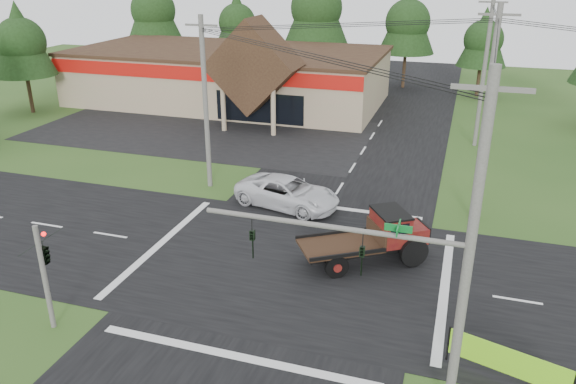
% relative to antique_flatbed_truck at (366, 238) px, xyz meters
% --- Properties ---
extents(ground, '(120.00, 120.00, 0.00)m').
position_rel_antique_flatbed_truck_xyz_m(ground, '(-3.20, -1.29, -1.27)').
color(ground, '#2B4C1B').
rests_on(ground, ground).
extents(road_ns, '(12.00, 120.00, 0.02)m').
position_rel_antique_flatbed_truck_xyz_m(road_ns, '(-3.20, -1.29, -1.26)').
color(road_ns, black).
rests_on(road_ns, ground).
extents(road_ew, '(120.00, 12.00, 0.02)m').
position_rel_antique_flatbed_truck_xyz_m(road_ew, '(-3.20, -1.29, -1.26)').
color(road_ew, black).
rests_on(road_ew, ground).
extents(parking_apron, '(28.00, 14.00, 0.02)m').
position_rel_antique_flatbed_truck_xyz_m(parking_apron, '(-17.20, 17.71, -1.26)').
color(parking_apron, black).
rests_on(parking_apron, ground).
extents(cvs_building, '(30.40, 18.20, 9.19)m').
position_rel_antique_flatbed_truck_xyz_m(cvs_building, '(-18.90, 28.28, 1.50)').
color(cvs_building, tan).
rests_on(cvs_building, ground).
extents(traffic_signal_mast, '(8.12, 0.24, 7.00)m').
position_rel_antique_flatbed_truck_xyz_m(traffic_signal_mast, '(2.62, -8.79, 3.15)').
color(traffic_signal_mast, '#595651').
rests_on(traffic_signal_mast, ground).
extents(traffic_signal_corner, '(0.53, 2.48, 4.40)m').
position_rel_antique_flatbed_truck_xyz_m(traffic_signal_corner, '(-10.70, -8.61, 2.25)').
color(traffic_signal_corner, '#595651').
rests_on(traffic_signal_corner, ground).
extents(utility_pole_nr, '(2.00, 0.30, 11.00)m').
position_rel_antique_flatbed_truck_xyz_m(utility_pole_nr, '(4.30, -8.79, 4.36)').
color(utility_pole_nr, '#595651').
rests_on(utility_pole_nr, ground).
extents(utility_pole_nw, '(2.00, 0.30, 10.50)m').
position_rel_antique_flatbed_truck_xyz_m(utility_pole_nw, '(-11.20, 6.71, 4.11)').
color(utility_pole_nw, '#595651').
rests_on(utility_pole_nw, ground).
extents(utility_pole_ne, '(2.00, 0.30, 11.50)m').
position_rel_antique_flatbed_truck_xyz_m(utility_pole_ne, '(4.80, 6.71, 4.62)').
color(utility_pole_ne, '#595651').
rests_on(utility_pole_ne, ground).
extents(utility_pole_n, '(2.00, 0.30, 11.20)m').
position_rel_antique_flatbed_truck_xyz_m(utility_pole_n, '(4.80, 20.71, 4.47)').
color(utility_pole_n, '#595651').
rests_on(utility_pole_n, ground).
extents(tree_row_a, '(6.72, 6.72, 12.12)m').
position_rel_antique_flatbed_truck_xyz_m(tree_row_a, '(-33.20, 38.71, 6.77)').
color(tree_row_a, '#332316').
rests_on(tree_row_a, ground).
extents(tree_row_b, '(5.60, 5.60, 10.10)m').
position_rel_antique_flatbed_truck_xyz_m(tree_row_b, '(-23.20, 40.71, 5.43)').
color(tree_row_b, '#332316').
rests_on(tree_row_b, ground).
extents(tree_row_c, '(7.28, 7.28, 13.13)m').
position_rel_antique_flatbed_truck_xyz_m(tree_row_c, '(-13.20, 39.71, 7.45)').
color(tree_row_c, '#332316').
rests_on(tree_row_c, ground).
extents(tree_row_d, '(6.16, 6.16, 11.11)m').
position_rel_antique_flatbed_truck_xyz_m(tree_row_d, '(-3.20, 40.71, 6.10)').
color(tree_row_d, '#332316').
rests_on(tree_row_d, ground).
extents(tree_row_e, '(5.04, 5.04, 9.09)m').
position_rel_antique_flatbed_truck_xyz_m(tree_row_e, '(4.80, 38.71, 4.76)').
color(tree_row_e, '#332316').
rests_on(tree_row_e, ground).
extents(tree_side_w, '(5.60, 5.60, 10.10)m').
position_rel_antique_flatbed_truck_xyz_m(tree_side_w, '(-35.20, 18.71, 5.43)').
color(tree_side_w, '#332316').
rests_on(tree_side_w, ground).
extents(antique_flatbed_truck, '(6.38, 5.26, 2.55)m').
position_rel_antique_flatbed_truck_xyz_m(antique_flatbed_truck, '(0.00, 0.00, 0.00)').
color(antique_flatbed_truck, '#500B10').
rests_on(antique_flatbed_truck, ground).
extents(roadside_banner, '(4.04, 1.32, 1.43)m').
position_rel_antique_flatbed_truck_xyz_m(roadside_banner, '(6.09, -6.71, -0.56)').
color(roadside_banner, '#7BCF1B').
rests_on(roadside_banner, ground).
extents(white_pickup, '(6.63, 4.15, 1.71)m').
position_rel_antique_flatbed_truck_xyz_m(white_pickup, '(-5.50, 5.15, -0.42)').
color(white_pickup, silver).
rests_on(white_pickup, ground).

